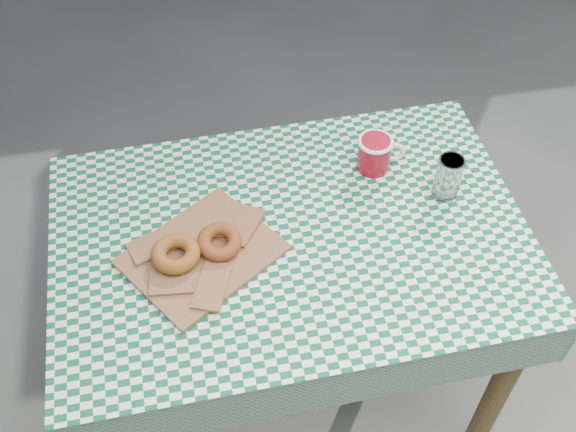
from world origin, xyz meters
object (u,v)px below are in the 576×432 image
object	(u,v)px
paper_bag	(202,254)
coffee_mug	(374,154)
drinking_glass	(448,177)
table	(291,319)

from	to	relation	value
paper_bag	coffee_mug	bearing A→B (deg)	24.25
coffee_mug	drinking_glass	distance (m)	0.20
coffee_mug	drinking_glass	bearing A→B (deg)	-35.02
paper_bag	coffee_mug	size ratio (longest dim) A/B	1.95
table	drinking_glass	xyz separation A→B (m)	(0.40, 0.06, 0.44)
drinking_glass	table	bearing A→B (deg)	-171.53
table	drinking_glass	size ratio (longest dim) A/B	9.57
coffee_mug	drinking_glass	xyz separation A→B (m)	(0.15, -0.12, 0.01)
paper_bag	drinking_glass	xyz separation A→B (m)	(0.62, 0.09, 0.05)
table	paper_bag	size ratio (longest dim) A/B	3.40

